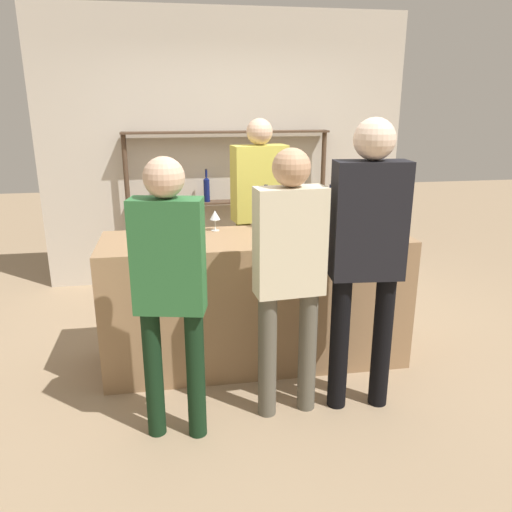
% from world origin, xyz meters
% --- Properties ---
extents(ground_plane, '(16.00, 16.00, 0.00)m').
position_xyz_m(ground_plane, '(0.00, 0.00, 0.00)').
color(ground_plane, '#9E8466').
extents(bar_counter, '(2.21, 0.69, 0.98)m').
position_xyz_m(bar_counter, '(0.00, 0.00, 0.49)').
color(bar_counter, '#997551').
rests_on(bar_counter, ground_plane).
extents(back_wall, '(3.81, 0.12, 2.80)m').
position_xyz_m(back_wall, '(0.00, 1.94, 1.40)').
color(back_wall, beige).
rests_on(back_wall, ground_plane).
extents(back_shelf, '(2.11, 0.18, 1.62)m').
position_xyz_m(back_shelf, '(0.01, 1.76, 1.09)').
color(back_shelf, '#4C3828').
rests_on(back_shelf, ground_plane).
extents(counter_bottle_0, '(0.07, 0.07, 0.34)m').
position_xyz_m(counter_bottle_0, '(0.11, 0.23, 1.10)').
color(counter_bottle_0, '#0F1956').
rests_on(counter_bottle_0, bar_counter).
extents(counter_bottle_1, '(0.08, 0.08, 0.33)m').
position_xyz_m(counter_bottle_1, '(0.61, 0.19, 1.10)').
color(counter_bottle_1, '#0F1956').
rests_on(counter_bottle_1, bar_counter).
extents(counter_bottle_2, '(0.07, 0.07, 0.30)m').
position_xyz_m(counter_bottle_2, '(0.85, 0.07, 1.09)').
color(counter_bottle_2, black).
rests_on(counter_bottle_2, bar_counter).
extents(wine_glass, '(0.08, 0.08, 0.15)m').
position_xyz_m(wine_glass, '(-0.27, 0.22, 1.09)').
color(wine_glass, silver).
rests_on(wine_glass, bar_counter).
extents(ice_bucket, '(0.23, 0.23, 0.23)m').
position_xyz_m(ice_bucket, '(0.40, 0.11, 1.09)').
color(ice_bucket, black).
rests_on(ice_bucket, bar_counter).
extents(customer_left, '(0.41, 0.25, 1.64)m').
position_xyz_m(customer_left, '(-0.62, -0.82, 0.98)').
color(customer_left, black).
rests_on(customer_left, ground_plane).
extents(server_behind_counter, '(0.52, 0.29, 1.77)m').
position_xyz_m(server_behind_counter, '(0.20, 1.02, 1.03)').
color(server_behind_counter, brown).
rests_on(server_behind_counter, ground_plane).
extents(customer_right, '(0.45, 0.24, 1.83)m').
position_xyz_m(customer_right, '(0.55, -0.71, 1.09)').
color(customer_right, black).
rests_on(customer_right, ground_plane).
extents(customer_center, '(0.42, 0.22, 1.67)m').
position_xyz_m(customer_center, '(0.08, -0.70, 0.99)').
color(customer_center, '#575347').
rests_on(customer_center, ground_plane).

